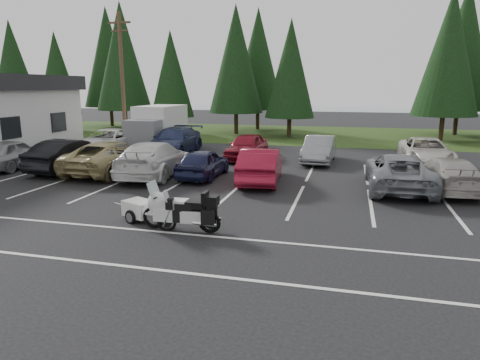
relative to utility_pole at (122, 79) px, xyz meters
name	(u,v)px	position (x,y,z in m)	size (l,w,h in m)	color
ground	(207,202)	(10.00, -12.00, -4.70)	(120.00, 120.00, 0.00)	black
grass_strip	(293,134)	(10.00, 12.00, -4.69)	(80.00, 16.00, 0.01)	#1E3310
lake_water	(344,114)	(14.00, 43.00, -4.70)	(70.00, 50.00, 0.02)	gray
utility_pole	(122,79)	(0.00, 0.00, 0.00)	(1.60, 0.26, 9.00)	#473321
box_truck	(155,128)	(2.00, 0.50, -3.25)	(2.40, 5.60, 2.90)	silver
stall_markings	(223,190)	(10.00, -10.00, -4.69)	(32.00, 16.00, 0.01)	silver
conifer_0	(13,66)	(-18.00, 10.50, 1.53)	(4.58, 4.58, 10.66)	#332316
conifer_1	(57,74)	(-12.00, 9.20, 0.69)	(3.96, 3.96, 9.22)	#332316
conifer_2	(122,56)	(-6.00, 10.80, 2.25)	(5.10, 5.10, 11.89)	#332316
conifer_3	(171,74)	(-0.50, 9.40, 0.57)	(3.87, 3.87, 9.02)	#332316
conifer_4	(236,59)	(5.00, 10.90, 1.83)	(4.80, 4.80, 11.17)	#332316
conifer_5	(291,69)	(10.00, 9.60, 0.93)	(4.14, 4.14, 9.63)	#332316
conifer_6	(449,53)	(22.00, 10.10, 2.01)	(4.93, 4.93, 11.48)	#332316
conifer_back_a	(108,57)	(-10.00, 15.00, 2.49)	(5.28, 5.28, 12.30)	#332316
conifer_back_b	(258,59)	(6.00, 15.50, 2.07)	(4.97, 4.97, 11.58)	#332316
conifer_back_c	(464,47)	(24.00, 14.80, 2.80)	(5.50, 5.50, 12.81)	#332316
car_near_0	(12,154)	(-2.06, -8.17, -3.92)	(1.84, 4.57, 1.56)	#99999D
car_near_1	(71,155)	(1.36, -7.97, -3.88)	(1.73, 4.96, 1.63)	black
car_near_2	(111,157)	(3.61, -7.91, -3.90)	(2.64, 5.73, 1.59)	#938855
car_near_3	(154,159)	(6.00, -8.08, -3.87)	(2.33, 5.74, 1.66)	silver
car_near_4	(203,163)	(8.40, -7.83, -4.01)	(1.62, 4.02, 1.37)	#181C3C
car_near_5	(261,165)	(11.24, -8.16, -3.92)	(1.65, 4.73, 1.56)	maroon
car_near_6	(399,172)	(17.07, -8.10, -3.94)	(2.51, 5.44, 1.51)	slate
car_near_7	(447,174)	(18.96, -7.83, -4.00)	(1.96, 4.83, 1.40)	#A69F98
car_far_0	(109,141)	(0.03, -2.25, -3.93)	(2.55, 5.54, 1.54)	white
car_far_1	(174,141)	(4.27, -1.54, -3.87)	(2.33, 5.73, 1.66)	#1D2548
car_far_2	(247,147)	(9.18, -2.30, -3.94)	(1.79, 4.45, 1.52)	maroon
car_far_3	(319,149)	(13.38, -2.24, -3.96)	(1.56, 4.48, 1.48)	gray
car_far_4	(426,152)	(19.09, -1.63, -3.96)	(2.44, 5.30, 1.47)	beige
touring_motorcycle	(180,207)	(10.26, -15.21, -3.95)	(2.68, 0.83, 1.49)	silver
cargo_trailer	(140,211)	(8.61, -14.64, -4.36)	(1.44, 0.81, 0.67)	silver
adventure_motorcycle	(188,212)	(10.55, -15.31, -4.06)	(2.10, 0.73, 1.28)	black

